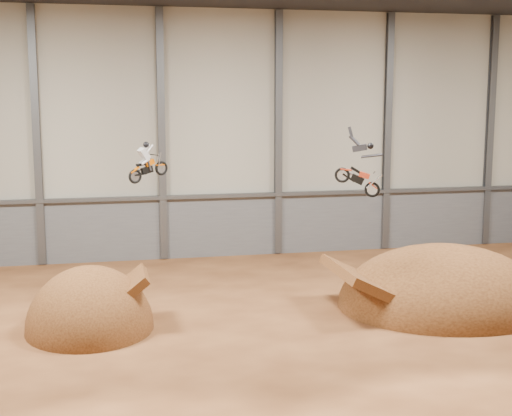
{
  "coord_description": "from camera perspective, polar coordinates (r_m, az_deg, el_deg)",
  "views": [
    {
      "loc": [
        -6.42,
        -25.06,
        9.26
      ],
      "look_at": [
        -0.26,
        4.0,
        4.53
      ],
      "focal_mm": 50.0,
      "sensor_mm": 36.0,
      "label": 1
    }
  ],
  "objects": [
    {
      "name": "steel_column_2",
      "position": [
        40.04,
        -7.56,
        5.74
      ],
      "size": [
        0.4,
        0.36,
        13.9
      ],
      "primitive_type": "cube",
      "color": "#47494F",
      "rests_on": "ground"
    },
    {
      "name": "steel_column_1",
      "position": [
        40.08,
        -17.15,
        5.42
      ],
      "size": [
        0.4,
        0.36,
        13.9
      ],
      "primitive_type": "cube",
      "color": "#47494F",
      "rests_on": "ground"
    },
    {
      "name": "floor",
      "position": [
        27.48,
        2.31,
        -10.65
      ],
      "size": [
        40.0,
        40.0,
        0.0
      ],
      "primitive_type": "plane",
      "color": "#502A15",
      "rests_on": "ground"
    },
    {
      "name": "back_wall",
      "position": [
        40.63,
        -2.87,
        5.85
      ],
      "size": [
        40.0,
        0.1,
        14.0
      ],
      "primitive_type": "cube",
      "color": "#A3A091",
      "rests_on": "ground"
    },
    {
      "name": "takeoff_ramp",
      "position": [
        29.66,
        -13.12,
        -9.38
      ],
      "size": [
        5.05,
        5.83,
        5.05
      ],
      "primitive_type": "ellipsoid",
      "color": "#432410",
      "rests_on": "ground"
    },
    {
      "name": "landing_ramp",
      "position": [
        32.95,
        14.72,
        -7.58
      ],
      "size": [
        9.41,
        8.32,
        5.43
      ],
      "primitive_type": "ellipsoid",
      "color": "#432410",
      "rests_on": "ground"
    },
    {
      "name": "steel_column_3",
      "position": [
        41.1,
        1.79,
        5.9
      ],
      "size": [
        0.4,
        0.36,
        13.9
      ],
      "primitive_type": "cube",
      "color": "#47494F",
      "rests_on": "ground"
    },
    {
      "name": "fmx_rider_b",
      "position": [
        28.95,
        7.89,
        3.69
      ],
      "size": [
        3.26,
        2.1,
        3.08
      ],
      "primitive_type": null,
      "rotation": [
        0.0,
        0.42,
        -0.45
      ],
      "color": "red"
    },
    {
      "name": "steel_column_4",
      "position": [
        43.17,
        10.47,
        5.9
      ],
      "size": [
        0.4,
        0.36,
        13.9
      ],
      "primitive_type": "cube",
      "color": "#47494F",
      "rests_on": "ground"
    },
    {
      "name": "steel_rail",
      "position": [
        40.73,
        -2.78,
        0.98
      ],
      "size": [
        39.8,
        0.35,
        0.2
      ],
      "primitive_type": "cube",
      "color": "#47494F",
      "rests_on": "lower_band_back"
    },
    {
      "name": "steel_column_5",
      "position": [
        46.12,
        18.19,
        5.79
      ],
      "size": [
        0.4,
        0.36,
        13.9
      ],
      "primitive_type": "cube",
      "color": "#47494F",
      "rests_on": "ground"
    },
    {
      "name": "lower_band_back",
      "position": [
        41.16,
        -2.79,
        -1.47
      ],
      "size": [
        39.8,
        0.18,
        3.5
      ],
      "primitive_type": "cube",
      "color": "#595C62",
      "rests_on": "ground"
    },
    {
      "name": "fmx_rider_a",
      "position": [
        31.66,
        -8.53,
        3.91
      ],
      "size": [
        2.38,
        1.73,
        2.15
      ],
      "primitive_type": null,
      "rotation": [
        0.0,
        -0.2,
        0.48
      ],
      "color": "#CA5600"
    }
  ]
}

